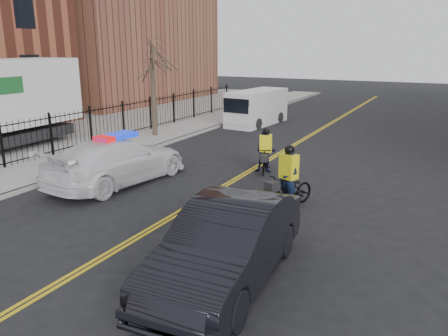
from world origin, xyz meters
The scene contains 14 objects.
ground centered at (0.00, 0.00, 0.00)m, with size 120.00×120.00×0.00m, color black.
center_line_left centered at (-0.08, 8.00, 0.01)m, with size 0.10×60.00×0.01m, color gold.
center_line_right centered at (0.08, 8.00, 0.01)m, with size 0.10×60.00×0.01m, color gold.
sidewalk centered at (-7.50, 8.00, 0.07)m, with size 3.00×60.00×0.15m, color gray.
curb centered at (-6.00, 8.00, 0.07)m, with size 0.20×60.00×0.15m, color gray.
iron_fence centered at (-9.00, 8.00, 1.00)m, with size 0.12×28.00×2.00m, color black, non-canonical shape.
lot_pad centered at (-18.00, 8.00, 0.01)m, with size 18.00×60.00×0.02m, color gray.
warehouse_far centered at (-23.00, 24.00, 7.00)m, with size 14.00×18.00×14.00m, color brown.
street_tree centered at (-7.60, 10.00, 3.53)m, with size 3.20×3.20×4.80m.
police_cruiser centered at (-3.72, 2.41, 0.86)m, with size 2.95×6.07×1.86m.
dark_sedan centered at (3.19, -2.09, 0.88)m, with size 1.87×5.37×1.77m, color black.
cargo_van centered at (-4.31, 16.60, 1.09)m, with size 2.42×5.48×2.23m.
cyclist_near centered at (2.79, 2.89, 0.71)m, with size 1.45×2.19×2.03m.
cyclist_far centered at (0.64, 6.27, 0.73)m, with size 1.05×1.89×1.84m.
Camera 1 is at (7.08, -9.69, 4.94)m, focal length 35.00 mm.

